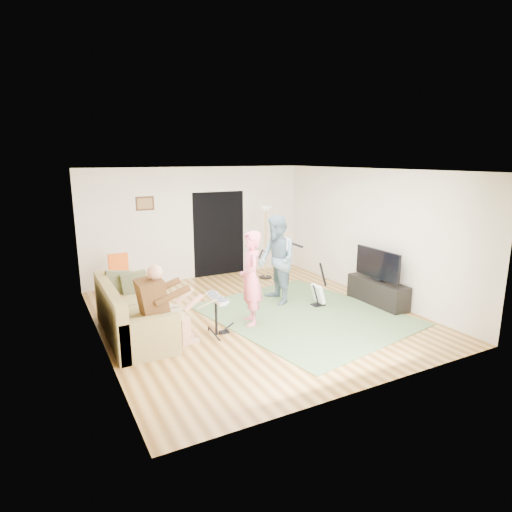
# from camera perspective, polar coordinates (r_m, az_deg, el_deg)

# --- Properties ---
(floor) EXTENTS (6.00, 6.00, 0.00)m
(floor) POSITION_cam_1_polar(r_m,az_deg,el_deg) (8.16, -0.08, -7.93)
(floor) COLOR brown
(floor) RESTS_ON ground
(walls) EXTENTS (5.50, 6.00, 2.70)m
(walls) POSITION_cam_1_polar(r_m,az_deg,el_deg) (7.78, -0.08, 1.39)
(walls) COLOR silver
(walls) RESTS_ON floor
(ceiling) EXTENTS (6.00, 6.00, 0.00)m
(ceiling) POSITION_cam_1_polar(r_m,az_deg,el_deg) (7.63, -0.09, 11.38)
(ceiling) COLOR white
(ceiling) RESTS_ON walls
(window_blinds) EXTENTS (0.00, 2.05, 2.05)m
(window_blinds) POSITION_cam_1_polar(r_m,az_deg,el_deg) (7.12, -20.81, 1.08)
(window_blinds) COLOR olive
(window_blinds) RESTS_ON walls
(doorway) EXTENTS (2.10, 0.00, 2.10)m
(doorway) POSITION_cam_1_polar(r_m,az_deg,el_deg) (10.73, -4.96, 2.95)
(doorway) COLOR black
(doorway) RESTS_ON walls
(picture_frame) EXTENTS (0.42, 0.03, 0.32)m
(picture_frame) POSITION_cam_1_polar(r_m,az_deg,el_deg) (10.05, -14.60, 6.79)
(picture_frame) COLOR #3F2314
(picture_frame) RESTS_ON walls
(area_rug) EXTENTS (3.60, 4.07, 0.02)m
(area_rug) POSITION_cam_1_polar(r_m,az_deg,el_deg) (8.23, 6.42, -7.79)
(area_rug) COLOR #4F6E43
(area_rug) RESTS_ON floor
(sofa) EXTENTS (0.92, 2.23, 0.90)m
(sofa) POSITION_cam_1_polar(r_m,az_deg,el_deg) (7.49, -16.60, -8.01)
(sofa) COLOR #9A874D
(sofa) RESTS_ON floor
(drummer) EXTENTS (0.87, 0.49, 1.33)m
(drummer) POSITION_cam_1_polar(r_m,az_deg,el_deg) (6.91, -12.13, -7.61)
(drummer) COLOR #583619
(drummer) RESTS_ON sofa
(drum_kit) EXTENTS (0.38, 0.68, 0.70)m
(drum_kit) POSITION_cam_1_polar(r_m,az_deg,el_deg) (7.25, -5.33, -8.20)
(drum_kit) COLOR black
(drum_kit) RESTS_ON floor
(singer) EXTENTS (0.56, 0.70, 1.69)m
(singer) POSITION_cam_1_polar(r_m,az_deg,el_deg) (7.52, -0.70, -3.01)
(singer) COLOR pink
(singer) RESTS_ON floor
(microphone) EXTENTS (0.06, 0.06, 0.24)m
(microphone) POSITION_cam_1_polar(r_m,az_deg,el_deg) (7.50, 0.65, 0.24)
(microphone) COLOR black
(microphone) RESTS_ON singer
(guitarist) EXTENTS (0.76, 0.94, 1.80)m
(guitarist) POSITION_cam_1_polar(r_m,az_deg,el_deg) (8.62, 2.79, -0.54)
(guitarist) COLOR slate
(guitarist) RESTS_ON floor
(guitar_held) EXTENTS (0.16, 0.61, 0.26)m
(guitar_held) POSITION_cam_1_polar(r_m,az_deg,el_deg) (8.65, 3.95, 1.70)
(guitar_held) COLOR silver
(guitar_held) RESTS_ON guitarist
(guitar_spare) EXTENTS (0.32, 0.29, 0.89)m
(guitar_spare) POSITION_cam_1_polar(r_m,az_deg,el_deg) (8.68, 8.33, -5.00)
(guitar_spare) COLOR black
(guitar_spare) RESTS_ON floor
(torchiere_lamp) EXTENTS (0.32, 0.32, 1.77)m
(torchiere_lamp) POSITION_cam_1_polar(r_m,az_deg,el_deg) (10.36, 1.31, 3.53)
(torchiere_lamp) COLOR black
(torchiere_lamp) RESTS_ON floor
(dining_chair) EXTENTS (0.44, 0.46, 0.98)m
(dining_chair) POSITION_cam_1_polar(r_m,az_deg,el_deg) (9.28, -17.47, -3.67)
(dining_chair) COLOR tan
(dining_chair) RESTS_ON floor
(tv_cabinet) EXTENTS (0.40, 1.40, 0.50)m
(tv_cabinet) POSITION_cam_1_polar(r_m,az_deg,el_deg) (9.05, 15.89, -4.65)
(tv_cabinet) COLOR black
(tv_cabinet) RESTS_ON floor
(television) EXTENTS (0.06, 1.16, 0.59)m
(television) POSITION_cam_1_polar(r_m,az_deg,el_deg) (8.85, 15.90, -1.00)
(television) COLOR black
(television) RESTS_ON tv_cabinet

